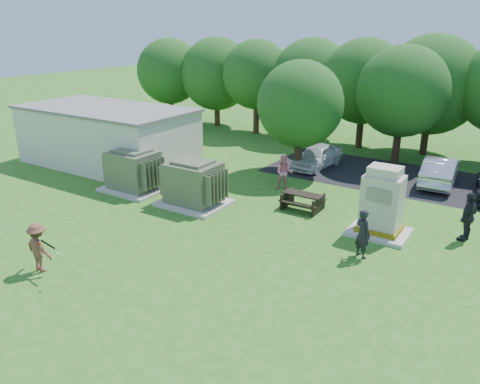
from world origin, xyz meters
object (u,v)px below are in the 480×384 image
Objects in this scene: transformer_left at (134,171)px; batter at (39,248)px; person_at_picnic at (284,172)px; generator_cabinet at (382,205)px; person_walking_right at (468,217)px; transformer_right at (194,184)px; picnic_table at (303,199)px; car_white at (317,156)px; car_silver_a at (440,171)px; person_by_generator at (363,234)px.

transformer_left is 8.18m from batter.
person_at_picnic is (6.17, 4.07, -0.10)m from transformer_left.
person_walking_right is at bearing 22.28° from generator_cabinet.
person_walking_right reaches higher than person_at_picnic.
picnic_table is at bearing 25.65° from transformer_right.
picnic_table is 6.64m from car_white.
car_white is at bearing 129.20° from generator_cabinet.
car_silver_a reaches higher than car_white.
generator_cabinet reaches higher than transformer_left.
transformer_left is 1.72× the size of person_at_picnic.
person_walking_right is 0.44× the size of car_silver_a.
transformer_left is 11.85m from generator_cabinet.
car_white is (-2.09, 6.30, 0.20)m from picnic_table.
car_silver_a is (12.53, 9.05, -0.25)m from transformer_left.
batter is at bearing -130.61° from person_at_picnic.
picnic_table is 8.22m from car_silver_a.
person_by_generator is at bearing -4.13° from transformer_left.
generator_cabinet is 1.63× the size of batter.
car_white is at bearing 65.90° from person_at_picnic.
person_walking_right is (2.89, 3.44, 0.07)m from person_by_generator.
car_white is 0.90× the size of car_silver_a.
car_silver_a is (4.41, 6.93, 0.25)m from picnic_table.
generator_cabinet is 1.58× the size of person_at_picnic.
person_by_generator is 7.48m from person_at_picnic.
car_silver_a is (8.83, 9.05, -0.25)m from transformer_right.
person_walking_right is at bearing 4.05° from picnic_table.
picnic_table is 0.45× the size of car_white.
car_silver_a is at bearing 10.53° from car_white.
generator_cabinet reaches higher than person_walking_right.
car_silver_a is (0.77, 7.66, -0.48)m from generator_cabinet.
transformer_right is 8.74m from car_white.
generator_cabinet is 9.09m from car_white.
person_at_picnic is (-5.59, 2.68, -0.33)m from generator_cabinet.
transformer_left is at bearing -63.48° from person_walking_right.
person_walking_right is (8.52, -1.48, 0.09)m from person_at_picnic.
car_silver_a is (0.73, 9.91, -0.18)m from person_by_generator.
batter is 0.88× the size of person_walking_right.
car_silver_a is at bearing 35.84° from transformer_left.
person_at_picnic is (2.47, 4.07, -0.10)m from transformer_right.
picnic_table is (8.12, 2.12, -0.50)m from transformer_left.
picnic_table is (4.42, 2.12, -0.50)m from transformer_right.
generator_cabinet is 1.43× the size of person_walking_right.
transformer_right is 12.65m from car_silver_a.
transformer_right is at bearing -100.44° from car_white.
generator_cabinet is 12.43m from batter.
car_white is at bearing -98.87° from batter.
transformer_right is 0.76× the size of car_white.
person_by_generator reaches higher than picnic_table.
generator_cabinet is 3.79m from picnic_table.
person_by_generator is (8.67, 6.70, 0.05)m from batter.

